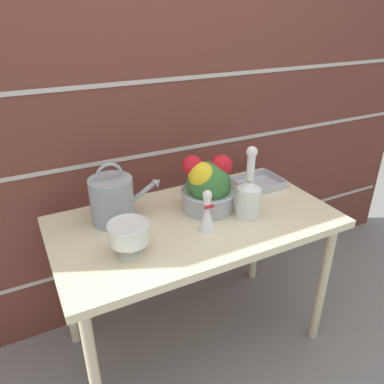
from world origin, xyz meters
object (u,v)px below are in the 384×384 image
figurine_vase (207,214)px  wire_tray (258,184)px  watering_can (113,200)px  glass_decanter (249,194)px  crystal_pedestal_bowl (129,234)px  flower_planter (208,186)px

figurine_vase → wire_tray: size_ratio=0.77×
watering_can → glass_decanter: glass_decanter is taller
crystal_pedestal_bowl → flower_planter: bearing=22.1°
glass_decanter → wire_tray: 0.34m
watering_can → glass_decanter: bearing=-23.3°
watering_can → figurine_vase: size_ratio=1.77×
wire_tray → crystal_pedestal_bowl: bearing=-161.5°
watering_can → figurine_vase: 0.41m
flower_planter → wire_tray: size_ratio=1.08×
wire_tray → figurine_vase: bearing=-150.9°
watering_can → crystal_pedestal_bowl: size_ratio=2.07×
crystal_pedestal_bowl → flower_planter: 0.47m
watering_can → flower_planter: watering_can is taller
watering_can → crystal_pedestal_bowl: bearing=-94.1°
figurine_vase → wire_tray: figurine_vase is taller
crystal_pedestal_bowl → wire_tray: bearing=18.5°
flower_planter → glass_decanter: (0.13, -0.14, -0.01)m
glass_decanter → wire_tray: size_ratio=1.37×
watering_can → wire_tray: watering_can is taller
glass_decanter → wire_tray: glass_decanter is taller
crystal_pedestal_bowl → flower_planter: flower_planter is taller
figurine_vase → wire_tray: (0.45, 0.25, -0.07)m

